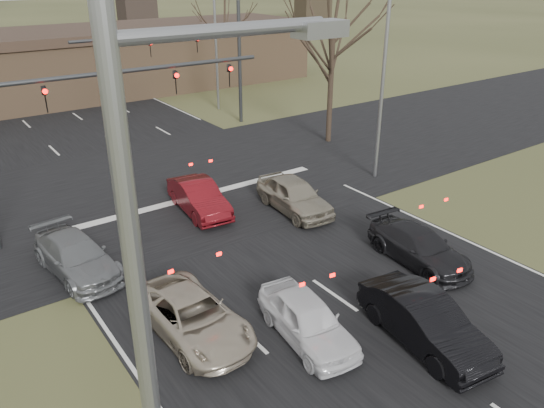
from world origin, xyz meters
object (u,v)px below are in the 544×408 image
Objects in this scene: streetlight_right_near at (381,68)px; streetlight_right_far at (213,33)px; building at (71,63)px; mast_arm_near at (64,108)px; car_white_sedan at (307,319)px; car_black_hatch at (425,321)px; car_charcoal_sedan at (419,246)px; car_silver_suv at (192,316)px; car_red_ahead at (199,197)px; car_silver_ahead at (294,195)px; car_grey_ahead at (76,256)px; mast_arm_far at (202,52)px.

streetlight_right_near is 1.00× the size of streetlight_right_far.
building is at bearing 103.69° from streetlight_right_near.
building is 26.14m from mast_arm_near.
car_black_hatch is at bearing -31.37° from car_white_sedan.
streetlight_right_near is 14.53m from car_white_sedan.
car_charcoal_sedan is at bearing -86.74° from building.
car_silver_suv is (-13.59, -6.06, -4.95)m from streetlight_right_near.
car_charcoal_sedan is 1.02× the size of car_red_ahead.
car_silver_ahead reaches higher than car_charcoal_sedan.
car_grey_ahead is (-15.82, -17.56, -4.93)m from streetlight_right_far.
building is 38.35m from car_black_hatch.
mast_arm_far is 14.88m from car_silver_ahead.
car_red_ahead reaches higher than car_white_sedan.
building reaches higher than car_red_ahead.
streetlight_right_near is 17.01m from streetlight_right_far.
mast_arm_far is (11.41, 10.00, -0.06)m from mast_arm_near.
mast_arm_near is 2.76× the size of car_charcoal_sedan.
streetlight_right_near is at bearing -4.40° from car_grey_ahead.
car_silver_suv is at bearing -101.25° from building.
car_black_hatch is 1.02× the size of car_charcoal_sedan.
streetlight_right_far is at bearing 51.89° from mast_arm_far.
mast_arm_near is at bearing 90.18° from car_silver_suv.
mast_arm_near is 2.66× the size of car_grey_ahead.
mast_arm_far is at bearing 84.04° from car_black_hatch.
car_white_sedan is at bearing -114.47° from streetlight_right_far.
car_silver_ahead is (8.23, -3.90, -4.32)m from mast_arm_near.
car_silver_ahead is (1.00, -28.90, -1.91)m from building.
mast_arm_near is 12.40m from car_white_sedan.
streetlight_right_far is at bearing 79.84° from car_black_hatch.
car_white_sedan is 9.75m from car_red_ahead.
car_silver_ahead is at bearing 30.90° from car_silver_suv.
mast_arm_near is 10.08m from car_silver_ahead.
streetlight_right_far is 2.33× the size of car_red_ahead.
car_silver_ahead is (-1.00, 6.20, 0.12)m from car_charcoal_sedan.
car_silver_ahead is at bearing -8.53° from car_grey_ahead.
streetlight_right_near is 7.62m from car_silver_ahead.
building reaches higher than car_grey_ahead.
streetlight_right_near is at bearing -91.68° from streetlight_right_far.
car_black_hatch reaches higher than car_grey_ahead.
car_white_sedan is (-8.32, -21.17, -4.35)m from mast_arm_far.
car_white_sedan is at bearing -93.74° from car_red_ahead.
car_silver_ahead reaches higher than car_black_hatch.
car_white_sedan is 0.88× the size of car_silver_ahead.
car_white_sedan is (-11.46, -25.17, -4.92)m from streetlight_right_far.
car_silver_suv is 3.38m from car_white_sedan.
car_silver_suv is 9.33m from car_silver_ahead.
streetlight_right_near is 10.64m from car_red_ahead.
car_black_hatch is 9.70m from car_silver_ahead.
mast_arm_far is 2.59× the size of car_red_ahead.
car_silver_suv is at bearing -87.11° from mast_arm_near.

